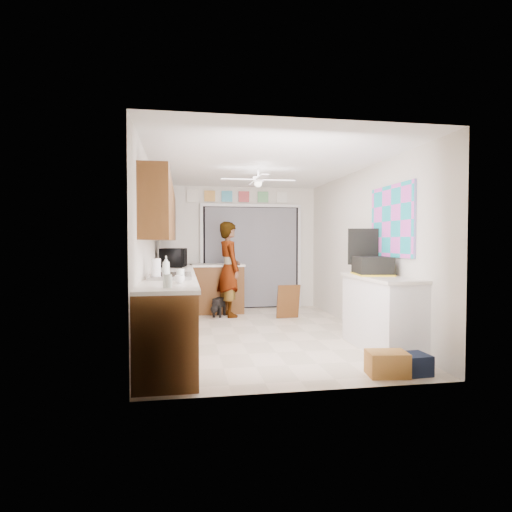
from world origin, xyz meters
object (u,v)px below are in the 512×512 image
cup (180,279)px  cardboard_box (387,364)px  microwave (174,258)px  soap_bottle (166,266)px  suitcase (372,266)px  paper_towel_roll (156,269)px  dog (219,306)px  navy_crate (411,364)px  man (229,269)px

cup → cardboard_box: (2.10, -0.52, -0.86)m
microwave → soap_bottle: size_ratio=2.19×
microwave → suitcase: bearing=-122.4°
cup → cardboard_box: 2.33m
soap_bottle → suitcase: 2.67m
paper_towel_roll → dog: size_ratio=0.49×
suitcase → dog: suitcase is taller
microwave → cup: bearing=-170.0°
suitcase → cardboard_box: 1.59m
cardboard_box → navy_crate: bearing=0.0°
cup → dog: size_ratio=0.22×
cup → man: size_ratio=0.06×
cup → man: man is taller
suitcase → cardboard_box: size_ratio=1.40×
cardboard_box → dog: bearing=110.7°
microwave → cardboard_box: bearing=-139.3°
microwave → soap_bottle: (-0.05, -2.08, -0.03)m
suitcase → cardboard_box: bearing=-98.9°
microwave → dog: size_ratio=1.18×
microwave → dog: microwave is taller
soap_bottle → man: size_ratio=0.15×
suitcase → dog: 3.23m
cup → dog: cup is taller
cardboard_box → dog: dog is taller
man → cup: bearing=152.1°
cup → microwave: bearing=92.5°
dog → paper_towel_roll: bearing=-85.8°
microwave → soap_bottle: bearing=-173.8°
microwave → paper_towel_roll: size_ratio=2.40×
microwave → cardboard_box: 4.19m
soap_bottle → dog: (0.86, 2.42, -0.88)m
cup → cardboard_box: bearing=-14.0°
soap_bottle → dog: size_ratio=0.54×
paper_towel_roll → dog: paper_towel_roll is taller
soap_bottle → navy_crate: 3.03m
soap_bottle → suitcase: bearing=-2.4°
microwave → dog: (0.81, 0.34, -0.91)m
microwave → cardboard_box: microwave is taller
paper_towel_roll → suitcase: (2.77, 0.18, -0.00)m
paper_towel_roll → suitcase: bearing=3.7°
dog → cup: bearing=-78.3°
dog → suitcase: bearing=-30.7°
soap_bottle → dog: 2.71m
suitcase → dog: (-1.81, 2.53, -0.87)m
paper_towel_roll → navy_crate: bearing=-21.5°
soap_bottle → man: 2.64m
soap_bottle → cardboard_box: soap_bottle is taller
cardboard_box → man: bearing=108.2°
cup → cardboard_box: cup is taller
cup → dog: (0.69, 3.23, -0.79)m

